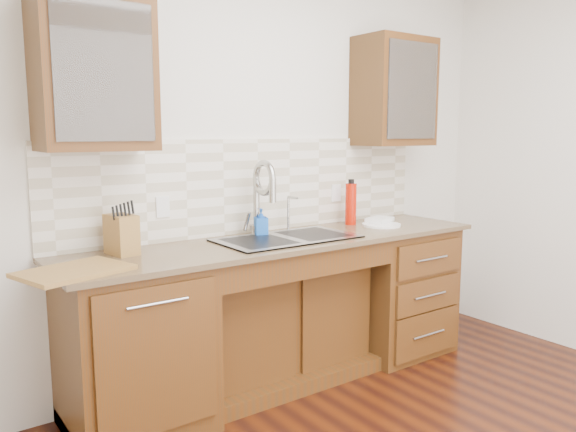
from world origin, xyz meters
TOP-DOWN VIEW (x-y plane):
  - wall_back at (0.00, 1.80)m, footprint 4.00×0.10m
  - base_cabinet_left at (-0.95, 1.44)m, footprint 0.70×0.62m
  - base_cabinet_center at (0.00, 1.53)m, footprint 1.20×0.44m
  - base_cabinet_right at (0.95, 1.44)m, footprint 0.70×0.62m
  - countertop at (0.00, 1.43)m, footprint 2.70×0.65m
  - backsplash at (0.00, 1.74)m, footprint 2.70×0.02m
  - sink at (0.00, 1.41)m, footprint 0.84×0.46m
  - faucet at (-0.07, 1.64)m, footprint 0.04×0.04m
  - filter_tap at (0.18, 1.65)m, footprint 0.02×0.02m
  - upper_cabinet_left at (-1.05, 1.58)m, footprint 0.55×0.34m
  - upper_cabinet_right at (1.05, 1.58)m, footprint 0.55×0.34m
  - outlet_left at (-0.65, 1.73)m, footprint 0.08×0.01m
  - outlet_right at (0.65, 1.73)m, footprint 0.08×0.01m
  - soap_bottle at (-0.07, 1.59)m, footprint 0.10×0.10m
  - water_bottle at (0.67, 1.59)m, footprint 0.08×0.08m
  - plate at (0.80, 1.42)m, footprint 0.27×0.27m
  - dish_towel at (0.85, 1.49)m, footprint 0.22×0.19m
  - knife_block at (-0.95, 1.57)m, footprint 0.14×0.20m
  - cutting_board at (-1.27, 1.29)m, footprint 0.53×0.44m
  - cup_left_a at (-1.20, 1.58)m, footprint 0.14×0.14m
  - cup_left_b at (-0.94, 1.58)m, footprint 0.11×0.11m
  - cup_right_a at (0.90, 1.58)m, footprint 0.12×0.12m
  - cup_right_b at (1.21, 1.58)m, footprint 0.12×0.12m

SIDE VIEW (x-z plane):
  - base_cabinet_center at x=0.00m, z-range 0.00..0.70m
  - base_cabinet_left at x=-0.95m, z-range 0.00..0.88m
  - base_cabinet_right at x=0.95m, z-range 0.00..0.88m
  - sink at x=0.00m, z-range 0.73..0.92m
  - countertop at x=0.00m, z-range 0.88..0.91m
  - plate at x=0.80m, z-range 0.91..0.92m
  - cutting_board at x=-1.27m, z-range 0.91..0.93m
  - dish_towel at x=0.85m, z-range 0.93..0.95m
  - soap_bottle at x=-0.07m, z-range 0.91..1.08m
  - knife_block at x=-0.95m, z-range 0.91..1.12m
  - filter_tap at x=0.18m, z-range 0.91..1.15m
  - water_bottle at x=0.67m, z-range 0.91..1.19m
  - faucet at x=-0.07m, z-range 0.91..1.31m
  - outlet_left at x=-0.65m, z-range 1.06..1.18m
  - outlet_right at x=0.65m, z-range 1.06..1.18m
  - backsplash at x=0.00m, z-range 0.91..1.50m
  - wall_back at x=0.00m, z-range 0.00..2.70m
  - cup_right_a at x=0.90m, z-range 1.72..1.82m
  - cup_right_b at x=1.21m, z-range 1.72..1.82m
  - cup_left_b at x=-0.94m, z-range 1.72..1.83m
  - cup_left_a at x=-1.20m, z-range 1.72..1.83m
  - upper_cabinet_left at x=-1.05m, z-range 1.45..2.20m
  - upper_cabinet_right at x=1.05m, z-range 1.45..2.20m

